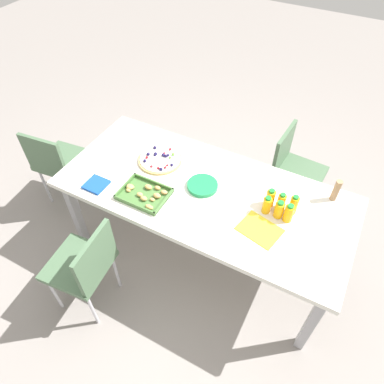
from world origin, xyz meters
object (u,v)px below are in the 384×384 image
juice_bottle_3 (289,213)px  plate_stack (203,186)px  party_table (204,196)px  napkin_stack (96,184)px  chair_end (57,161)px  juice_bottle_4 (279,210)px  cardboard_tube (336,190)px  juice_bottle_1 (281,202)px  juice_bottle_5 (267,205)px  paper_folder (260,230)px  chair_far_right (85,264)px  juice_bottle_0 (294,205)px  snack_tray (144,194)px  fruit_pizza (160,159)px  chair_near_left (293,167)px  juice_bottle_2 (270,198)px

juice_bottle_3 → plate_stack: bearing=-0.5°
juice_bottle_3 → plate_stack: size_ratio=0.66×
party_table → napkin_stack: (0.70, 0.32, 0.07)m
chair_end → napkin_stack: (-0.69, 0.25, 0.26)m
juice_bottle_4 → cardboard_tube: cardboard_tube is taller
plate_stack → juice_bottle_1: bearing=-172.9°
juice_bottle_5 → paper_folder: (-0.02, 0.16, -0.06)m
juice_bottle_1 → chair_far_right: bearing=40.2°
juice_bottle_0 → snack_tray: 1.01m
cardboard_tube → paper_folder: 0.61m
chair_end → napkin_stack: 0.78m
juice_bottle_0 → juice_bottle_3: bearing=85.4°
chair_far_right → juice_bottle_0: 1.44m
chair_far_right → fruit_pizza: chair_far_right is taller
juice_bottle_5 → cardboard_tube: bearing=-138.9°
party_table → napkin_stack: bearing=24.6°
juice_bottle_4 → cardboard_tube: (-0.29, -0.32, 0.02)m
chair_end → plate_stack: 1.40m
chair_near_left → chair_far_right: same height
juice_bottle_0 → juice_bottle_1: juice_bottle_0 is taller
juice_bottle_2 → paper_folder: bearing=95.2°
chair_near_left → cardboard_tube: cardboard_tube is taller
party_table → napkin_stack: napkin_stack is taller
cardboard_tube → juice_bottle_0: bearing=48.5°
juice_bottle_2 → snack_tray: juice_bottle_2 is taller
plate_stack → party_table: bearing=140.7°
party_table → juice_bottle_5: juice_bottle_5 is taller
chair_end → chair_far_right: same height
juice_bottle_5 → paper_folder: 0.18m
party_table → paper_folder: bearing=162.7°
chair_near_left → snack_tray: size_ratio=2.50×
juice_bottle_4 → napkin_stack: 1.28m
juice_bottle_4 → snack_tray: size_ratio=0.41×
chair_near_left → juice_bottle_1: (-0.08, 0.73, 0.32)m
party_table → fruit_pizza: fruit_pizza is taller
juice_bottle_0 → cardboard_tube: cardboard_tube is taller
juice_bottle_3 → juice_bottle_4: juice_bottle_3 is taller
snack_tray → napkin_stack: size_ratio=2.21×
juice_bottle_0 → juice_bottle_1: bearing=5.3°
paper_folder → juice_bottle_3: bearing=-128.3°
napkin_stack → fruit_pizza: bearing=-120.8°
chair_end → fruit_pizza: bearing=5.3°
chair_end → juice_bottle_5: bearing=-3.3°
chair_far_right → snack_tray: (-0.15, -0.54, 0.27)m
juice_bottle_1 → juice_bottle_5: (0.07, 0.07, -0.00)m
fruit_pizza → juice_bottle_3: bearing=174.2°
juice_bottle_5 → fruit_pizza: 0.90m
juice_bottle_2 → paper_folder: size_ratio=0.53×
fruit_pizza → chair_end: bearing=11.5°
juice_bottle_0 → chair_far_right: bearing=38.4°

